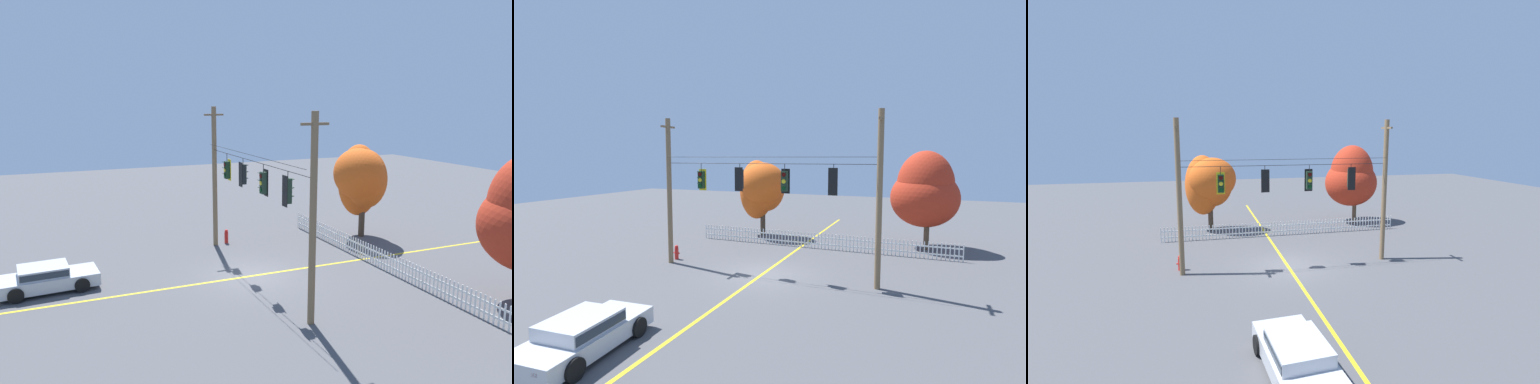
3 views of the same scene
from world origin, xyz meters
The scene contains 12 objects.
ground centered at (0.00, 0.00, 0.00)m, with size 80.00×80.00×0.00m, color #4C4C4F.
lane_centerline_stripe centered at (0.00, 0.00, 0.00)m, with size 0.16×36.00×0.01m, color gold.
signal_support_span centered at (0.00, 0.00, 4.02)m, with size 11.32×1.10×7.88m.
traffic_signal_northbound_secondary centered at (-3.48, 0.01, 4.64)m, with size 0.43×0.38×1.42m.
traffic_signal_southbound_primary centered at (-1.23, -0.01, 4.72)m, with size 0.43×0.38×1.37m.
traffic_signal_westbound_side centered at (1.15, 0.01, 4.67)m, with size 0.43×0.38×1.42m.
traffic_signal_eastbound_side centered at (3.51, -0.01, 4.72)m, with size 0.43×0.38×1.41m.
white_picket_fence centered at (1.16, 6.22, 0.50)m, with size 16.62×0.06×1.00m.
autumn_maple_near_fence centered at (-3.83, 8.63, 3.63)m, with size 3.65×3.11×5.59m.
autumn_maple_mid centered at (7.33, 8.91, 3.56)m, with size 4.18×3.77×6.22m.
parked_car centered at (-1.87, -9.04, 0.60)m, with size 2.21×4.34×1.15m.
fire_hydrant centered at (-5.67, 0.70, 0.40)m, with size 0.38×0.22×0.82m.
Camera 2 is at (7.39, -16.98, 5.81)m, focal length 26.71 mm.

